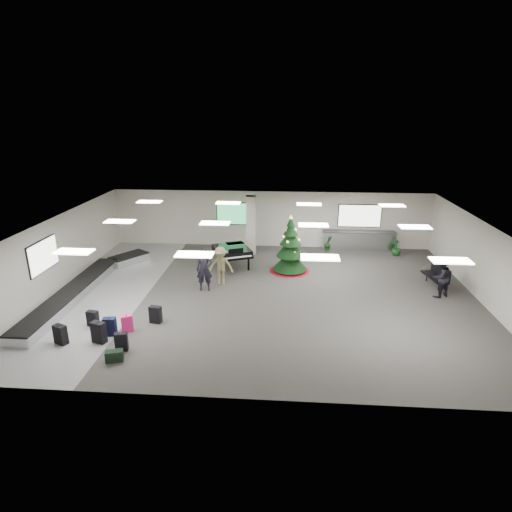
# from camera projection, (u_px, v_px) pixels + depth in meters

# --- Properties ---
(ground) EXTENTS (18.00, 18.00, 0.00)m
(ground) POSITION_uv_depth(u_px,v_px,m) (263.00, 295.00, 18.35)
(ground) COLOR #3C3A37
(ground) RESTS_ON ground
(room_envelope) EXTENTS (18.02, 14.02, 3.21)m
(room_envelope) POSITION_uv_depth(u_px,v_px,m) (256.00, 238.00, 18.25)
(room_envelope) COLOR beige
(room_envelope) RESTS_ON ground
(baggage_carousel) EXTENTS (2.28, 9.71, 0.43)m
(baggage_carousel) POSITION_uv_depth(u_px,v_px,m) (85.00, 286.00, 18.75)
(baggage_carousel) COLOR silver
(baggage_carousel) RESTS_ON ground
(service_counter) EXTENTS (4.05, 0.65, 1.08)m
(service_counter) POSITION_uv_depth(u_px,v_px,m) (359.00, 240.00, 24.10)
(service_counter) COLOR silver
(service_counter) RESTS_ON ground
(suitcase_0) EXTENTS (0.55, 0.42, 0.78)m
(suitcase_0) POSITION_uv_depth(u_px,v_px,m) (99.00, 332.00, 14.51)
(suitcase_0) COLOR black
(suitcase_0) RESTS_ON ground
(suitcase_1) EXTENTS (0.44, 0.29, 0.65)m
(suitcase_1) POSITION_uv_depth(u_px,v_px,m) (121.00, 342.00, 14.04)
(suitcase_1) COLOR black
(suitcase_1) RESTS_ON ground
(pink_suitcase) EXTENTS (0.46, 0.38, 0.65)m
(pink_suitcase) POSITION_uv_depth(u_px,v_px,m) (127.00, 323.00, 15.24)
(pink_suitcase) COLOR #EE1F75
(pink_suitcase) RESTS_ON ground
(suitcase_3) EXTENTS (0.47, 0.32, 0.67)m
(suitcase_3) POSITION_uv_depth(u_px,v_px,m) (156.00, 315.00, 15.88)
(suitcase_3) COLOR black
(suitcase_3) RESTS_ON ground
(navy_suitcase) EXTENTS (0.46, 0.30, 0.69)m
(navy_suitcase) POSITION_uv_depth(u_px,v_px,m) (110.00, 327.00, 14.97)
(navy_suitcase) COLOR black
(navy_suitcase) RESTS_ON ground
(suitcase_5) EXTENTS (0.52, 0.41, 0.71)m
(suitcase_5) POSITION_uv_depth(u_px,v_px,m) (61.00, 335.00, 14.43)
(suitcase_5) COLOR black
(suitcase_5) RESTS_ON ground
(green_duffel) EXTENTS (0.60, 0.41, 0.38)m
(green_duffel) POSITION_uv_depth(u_px,v_px,m) (114.00, 356.00, 13.48)
(green_duffel) COLOR black
(green_duffel) RESTS_ON ground
(suitcase_8) EXTENTS (0.44, 0.30, 0.61)m
(suitcase_8) POSITION_uv_depth(u_px,v_px,m) (93.00, 319.00, 15.63)
(suitcase_8) COLOR black
(suitcase_8) RESTS_ON ground
(christmas_tree) EXTENTS (2.00, 2.00, 2.85)m
(christmas_tree) POSITION_uv_depth(u_px,v_px,m) (290.00, 252.00, 20.78)
(christmas_tree) COLOR #66090B
(christmas_tree) RESTS_ON ground
(grand_piano) EXTENTS (2.28, 2.55, 1.19)m
(grand_piano) POSITION_uv_depth(u_px,v_px,m) (232.00, 251.00, 21.31)
(grand_piano) COLOR black
(grand_piano) RESTS_ON ground
(bench) EXTENTS (0.82, 1.69, 1.03)m
(bench) POSITION_uv_depth(u_px,v_px,m) (437.00, 275.00, 19.03)
(bench) COLOR black
(bench) RESTS_ON ground
(traveler_a) EXTENTS (0.75, 0.54, 1.93)m
(traveler_a) POSITION_uv_depth(u_px,v_px,m) (204.00, 269.00, 18.54)
(traveler_a) COLOR black
(traveler_a) RESTS_ON ground
(traveler_b) EXTENTS (1.15, 0.67, 1.77)m
(traveler_b) POSITION_uv_depth(u_px,v_px,m) (221.00, 266.00, 19.21)
(traveler_b) COLOR #857C52
(traveler_b) RESTS_ON ground
(traveler_bench) EXTENTS (1.07, 0.99, 1.77)m
(traveler_bench) POSITION_uv_depth(u_px,v_px,m) (441.00, 277.00, 17.91)
(traveler_bench) COLOR black
(traveler_bench) RESTS_ON ground
(potted_plant_left) EXTENTS (0.56, 0.52, 0.82)m
(potted_plant_left) POSITION_uv_depth(u_px,v_px,m) (328.00, 244.00, 23.97)
(potted_plant_left) COLOR #153B12
(potted_plant_left) RESTS_ON ground
(potted_plant_right) EXTENTS (0.62, 0.62, 0.89)m
(potted_plant_right) POSITION_uv_depth(u_px,v_px,m) (397.00, 247.00, 23.23)
(potted_plant_right) COLOR #153B12
(potted_plant_right) RESTS_ON ground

